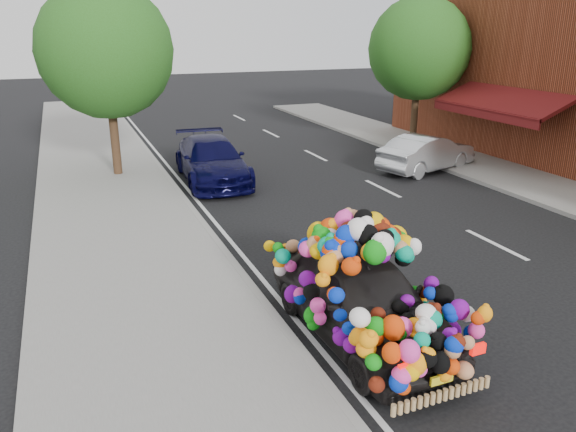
# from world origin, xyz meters

# --- Properties ---
(ground) EXTENTS (100.00, 100.00, 0.00)m
(ground) POSITION_xyz_m (0.00, 0.00, 0.00)
(ground) COLOR black
(ground) RESTS_ON ground
(sidewalk) EXTENTS (4.00, 60.00, 0.12)m
(sidewalk) POSITION_xyz_m (-4.30, 0.00, 0.06)
(sidewalk) COLOR gray
(sidewalk) RESTS_ON ground
(kerb) EXTENTS (0.15, 60.00, 0.13)m
(kerb) POSITION_xyz_m (-2.35, 0.00, 0.07)
(kerb) COLOR gray
(kerb) RESTS_ON ground
(footpath_far) EXTENTS (3.00, 40.00, 0.12)m
(footpath_far) POSITION_xyz_m (8.20, 3.00, 0.06)
(footpath_far) COLOR gray
(footpath_far) RESTS_ON ground
(lane_markings) EXTENTS (6.00, 50.00, 0.01)m
(lane_markings) POSITION_xyz_m (3.60, 0.00, 0.01)
(lane_markings) COLOR silver
(lane_markings) RESTS_ON ground
(tree_near_sidewalk) EXTENTS (4.20, 4.20, 6.13)m
(tree_near_sidewalk) POSITION_xyz_m (-3.80, 9.50, 4.02)
(tree_near_sidewalk) COLOR #332114
(tree_near_sidewalk) RESTS_ON ground
(tree_far_b) EXTENTS (4.00, 4.00, 5.90)m
(tree_far_b) POSITION_xyz_m (8.00, 10.00, 3.89)
(tree_far_b) COLOR #332114
(tree_far_b) RESTS_ON ground
(plush_art_car) EXTENTS (2.12, 4.33, 2.04)m
(plush_art_car) POSITION_xyz_m (-1.24, -2.33, 1.04)
(plush_art_car) COLOR black
(plush_art_car) RESTS_ON ground
(navy_sedan) EXTENTS (2.21, 4.83, 1.37)m
(navy_sedan) POSITION_xyz_m (-1.03, 7.84, 0.68)
(navy_sedan) COLOR black
(navy_sedan) RESTS_ON ground
(silver_hatchback) EXTENTS (4.02, 2.40, 1.25)m
(silver_hatchback) POSITION_xyz_m (6.15, 6.41, 0.63)
(silver_hatchback) COLOR silver
(silver_hatchback) RESTS_ON ground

